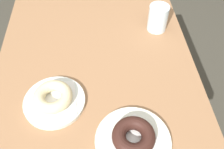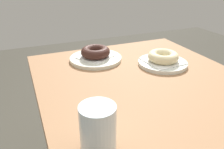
% 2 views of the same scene
% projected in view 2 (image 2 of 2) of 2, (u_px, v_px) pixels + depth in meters
% --- Properties ---
extents(table, '(0.91, 0.73, 0.76)m').
position_uv_depth(table, '(150.00, 115.00, 0.81)').
color(table, '#976C48').
rests_on(table, ground_plane).
extents(plate_chocolate_ring, '(0.22, 0.22, 0.01)m').
position_uv_depth(plate_chocolate_ring, '(96.00, 59.00, 0.97)').
color(plate_chocolate_ring, silver).
rests_on(plate_chocolate_ring, table).
extents(napkin_chocolate_ring, '(0.17, 0.17, 0.00)m').
position_uv_depth(napkin_chocolate_ring, '(96.00, 57.00, 0.97)').
color(napkin_chocolate_ring, white).
rests_on(napkin_chocolate_ring, plate_chocolate_ring).
extents(donut_chocolate_ring, '(0.12, 0.12, 0.04)m').
position_uv_depth(donut_chocolate_ring, '(95.00, 52.00, 0.96)').
color(donut_chocolate_ring, '#361C16').
rests_on(donut_chocolate_ring, napkin_chocolate_ring).
extents(plate_sugar_ring, '(0.20, 0.20, 0.01)m').
position_uv_depth(plate_sugar_ring, '(163.00, 63.00, 0.93)').
color(plate_sugar_ring, silver).
rests_on(plate_sugar_ring, table).
extents(napkin_sugar_ring, '(0.15, 0.15, 0.00)m').
position_uv_depth(napkin_sugar_ring, '(163.00, 61.00, 0.92)').
color(napkin_sugar_ring, white).
rests_on(napkin_sugar_ring, plate_sugar_ring).
extents(donut_sugar_ring, '(0.12, 0.12, 0.04)m').
position_uv_depth(donut_sugar_ring, '(163.00, 56.00, 0.91)').
color(donut_sugar_ring, beige).
rests_on(donut_sugar_ring, napkin_sugar_ring).
extents(water_glass, '(0.08, 0.08, 0.11)m').
position_uv_depth(water_glass, '(98.00, 128.00, 0.48)').
color(water_glass, silver).
rests_on(water_glass, table).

